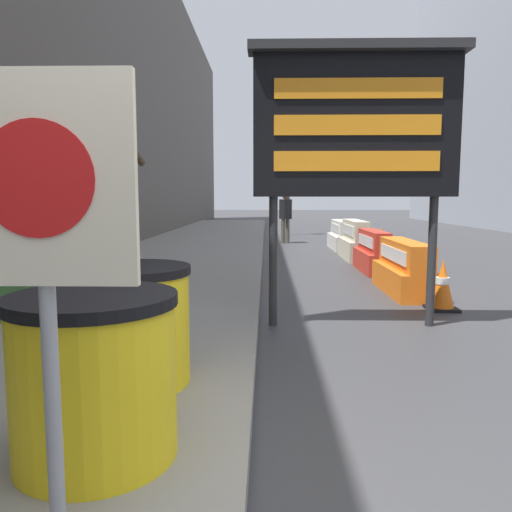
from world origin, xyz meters
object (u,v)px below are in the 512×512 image
traffic_cone_mid (381,238)px  pedestrian_worker (285,213)px  traffic_cone_near (443,285)px  barrel_drum_middle (132,325)px  message_board (355,125)px  warning_sign (41,217)px  jersey_barrier_white (341,237)px  jersey_barrier_cream (355,242)px  jersey_barrier_red_striped (373,253)px  traffic_light_near_curb (289,171)px  jersey_barrier_orange_near (405,270)px  barrel_drum_foreground (95,376)px

traffic_cone_mid → pedestrian_worker: size_ratio=0.40×
traffic_cone_near → pedestrian_worker: pedestrian_worker is taller
barrel_drum_middle → message_board: bearing=49.5°
barrel_drum_middle → warning_sign: warning_sign is taller
message_board → jersey_barrier_white: message_board is taller
jersey_barrier_cream → traffic_cone_mid: bearing=63.9°
warning_sign → jersey_barrier_white: warning_sign is taller
warning_sign → jersey_barrier_red_striped: bearing=70.5°
jersey_barrier_red_striped → traffic_cone_mid: 4.66m
jersey_barrier_red_striped → traffic_light_near_curb: bearing=97.5°
jersey_barrier_orange_near → jersey_barrier_red_striped: size_ratio=1.09×
message_board → traffic_cone_mid: message_board is taller
jersey_barrier_red_striped → pedestrian_worker: pedestrian_worker is taller
barrel_drum_foreground → jersey_barrier_red_striped: 8.30m
barrel_drum_foreground → traffic_light_near_curb: traffic_light_near_curb is taller
message_board → jersey_barrier_orange_near: message_board is taller
barrel_drum_foreground → traffic_cone_near: size_ratio=1.23×
barrel_drum_middle → jersey_barrier_red_striped: barrel_drum_middle is taller
jersey_barrier_orange_near → message_board: bearing=-119.8°
jersey_barrier_red_striped → jersey_barrier_orange_near: bearing=-90.0°
jersey_barrier_white → jersey_barrier_cream: bearing=-90.0°
barrel_drum_middle → jersey_barrier_orange_near: 5.39m
barrel_drum_foreground → message_board: 4.19m
barrel_drum_middle → jersey_barrier_red_striped: size_ratio=0.49×
barrel_drum_foreground → warning_sign: size_ratio=0.48×
warning_sign → pedestrian_worker: 14.85m
barrel_drum_middle → pedestrian_worker: bearing=83.0°
jersey_barrier_white → traffic_light_near_curb: bearing=103.4°
jersey_barrier_orange_near → pedestrian_worker: bearing=100.2°
warning_sign → traffic_cone_near: warning_sign is taller
jersey_barrier_orange_near → traffic_cone_near: jersey_barrier_orange_near is taller
barrel_drum_foreground → jersey_barrier_cream: size_ratio=0.44×
traffic_cone_mid → pedestrian_worker: 3.37m
warning_sign → jersey_barrier_orange_near: bearing=63.9°
jersey_barrier_white → jersey_barrier_red_striped: bearing=-90.0°
barrel_drum_foreground → jersey_barrier_cream: (3.06, 9.83, -0.18)m
message_board → jersey_barrier_white: (1.18, 8.81, -1.95)m
barrel_drum_foreground → warning_sign: 1.09m
warning_sign → traffic_light_near_curb: traffic_light_near_curb is taller
barrel_drum_middle → pedestrian_worker: pedestrian_worker is taller
jersey_barrier_red_striped → jersey_barrier_cream: 2.12m
warning_sign → traffic_cone_mid: 13.61m
message_board → jersey_barrier_orange_near: size_ratio=1.67×
traffic_light_near_curb → barrel_drum_middle: bearing=-96.3°
jersey_barrier_cream → jersey_barrier_white: jersey_barrier_cream is taller
jersey_barrier_cream → jersey_barrier_white: (0.00, 2.31, -0.05)m
traffic_cone_mid → traffic_light_near_curb: (-2.48, 5.42, 2.22)m
jersey_barrier_white → traffic_cone_near: size_ratio=2.93×
barrel_drum_foreground → traffic_cone_mid: 12.94m
jersey_barrier_red_striped → traffic_light_near_curb: 10.25m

